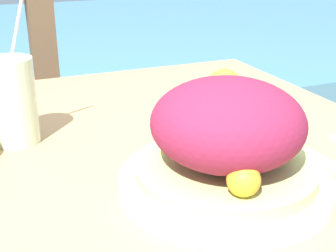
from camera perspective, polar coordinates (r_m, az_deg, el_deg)
patio_table at (r=0.80m, az=-5.98°, el=-10.32°), size 0.98×0.94×0.78m
railing_fence at (r=1.41m, az=-14.97°, el=9.29°), size 2.80×0.08×1.07m
sea_backdrop at (r=3.98m, az=-19.65°, el=7.50°), size 12.00×4.00×0.38m
salad_plate at (r=0.62m, az=7.17°, el=-2.12°), size 0.29×0.29×0.15m
drink_glass at (r=0.80m, az=-18.37°, el=2.92°), size 0.08×0.08×0.25m
orange_near_basket at (r=0.96m, az=6.88°, el=4.81°), size 0.07×0.07×0.07m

